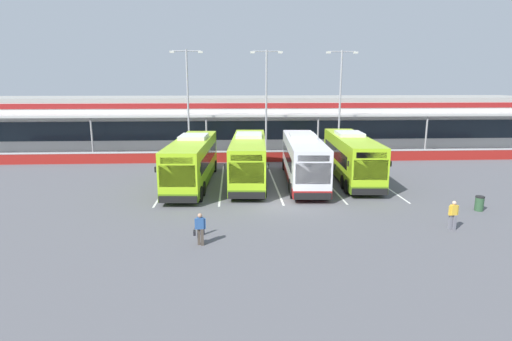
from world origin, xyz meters
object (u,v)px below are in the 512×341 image
(coach_bus_left_centre, at_px, (249,160))
(lamp_post_centre, at_px, (266,97))
(coach_bus_right_centre, at_px, (351,158))
(pedestrian_with_handbag, at_px, (200,228))
(pedestrian_child, at_px, (202,225))
(lamp_post_west, at_px, (188,98))
(coach_bus_leftmost, at_px, (192,162))
(coach_bus_centre, at_px, (303,160))
(pedestrian_in_dark_coat, at_px, (453,214))
(lamp_post_east, at_px, (340,97))
(litter_bin, at_px, (479,203))

(coach_bus_left_centre, distance_m, lamp_post_centre, 11.61)
(lamp_post_centre, bearing_deg, coach_bus_right_centre, -58.17)
(pedestrian_with_handbag, distance_m, pedestrian_child, 1.36)
(pedestrian_with_handbag, bearing_deg, lamp_post_west, 97.10)
(coach_bus_leftmost, bearing_deg, lamp_post_west, 97.11)
(coach_bus_right_centre, relative_size, pedestrian_child, 12.23)
(coach_bus_leftmost, relative_size, coach_bus_centre, 1.00)
(coach_bus_right_centre, bearing_deg, coach_bus_leftmost, -174.63)
(coach_bus_left_centre, relative_size, lamp_post_centre, 1.12)
(coach_bus_left_centre, xyz_separation_m, pedestrian_child, (-2.88, -11.67, -1.24))
(pedestrian_in_dark_coat, distance_m, lamp_post_east, 22.66)
(coach_bus_centre, height_order, litter_bin, coach_bus_centre)
(coach_bus_right_centre, bearing_deg, litter_bin, -57.53)
(coach_bus_left_centre, xyz_separation_m, coach_bus_centre, (4.31, -0.44, 0.00))
(coach_bus_left_centre, bearing_deg, coach_bus_right_centre, 3.26)
(pedestrian_with_handbag, xyz_separation_m, litter_bin, (16.93, 4.58, -0.39))
(lamp_post_west, relative_size, litter_bin, 11.83)
(coach_bus_leftmost, relative_size, lamp_post_east, 1.12)
(pedestrian_child, bearing_deg, litter_bin, 10.90)
(coach_bus_leftmost, height_order, lamp_post_centre, lamp_post_centre)
(coach_bus_left_centre, distance_m, coach_bus_right_centre, 8.42)
(coach_bus_centre, relative_size, pedestrian_in_dark_coat, 7.58)
(pedestrian_with_handbag, distance_m, lamp_post_east, 27.19)
(coach_bus_centre, relative_size, lamp_post_east, 1.12)
(coach_bus_leftmost, relative_size, coach_bus_right_centre, 1.00)
(lamp_post_east, bearing_deg, coach_bus_leftmost, -142.04)
(coach_bus_leftmost, bearing_deg, pedestrian_with_handbag, -82.91)
(coach_bus_centre, distance_m, coach_bus_right_centre, 4.20)
(lamp_post_centre, xyz_separation_m, litter_bin, (11.86, -18.88, -5.82))
(coach_bus_leftmost, xyz_separation_m, coach_bus_centre, (8.71, 0.29, 0.00))
(litter_bin, bearing_deg, coach_bus_centre, 140.74)
(coach_bus_centre, distance_m, lamp_post_west, 15.43)
(lamp_post_centre, bearing_deg, litter_bin, -57.87)
(pedestrian_with_handbag, distance_m, lamp_post_west, 24.12)
(coach_bus_centre, bearing_deg, litter_bin, -39.26)
(pedestrian_with_handbag, relative_size, lamp_post_centre, 0.15)
(coach_bus_centre, bearing_deg, lamp_post_east, 62.85)
(pedestrian_in_dark_coat, relative_size, lamp_post_centre, 0.15)
(lamp_post_west, distance_m, litter_bin, 27.90)
(coach_bus_left_centre, xyz_separation_m, coach_bus_right_centre, (8.41, 0.48, 0.00))
(coach_bus_centre, relative_size, lamp_post_west, 1.12)
(litter_bin, bearing_deg, lamp_post_west, 136.64)
(coach_bus_right_centre, relative_size, lamp_post_west, 1.12)
(coach_bus_right_centre, height_order, lamp_post_centre, lamp_post_centre)
(pedestrian_in_dark_coat, height_order, lamp_post_west, lamp_post_west)
(pedestrian_in_dark_coat, bearing_deg, coach_bus_left_centre, 132.53)
(coach_bus_left_centre, xyz_separation_m, pedestrian_with_handbag, (-2.87, -12.99, -0.93))
(pedestrian_with_handbag, bearing_deg, coach_bus_centre, 60.22)
(pedestrian_child, bearing_deg, coach_bus_left_centre, 76.12)
(pedestrian_child, height_order, lamp_post_east, lamp_post_east)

